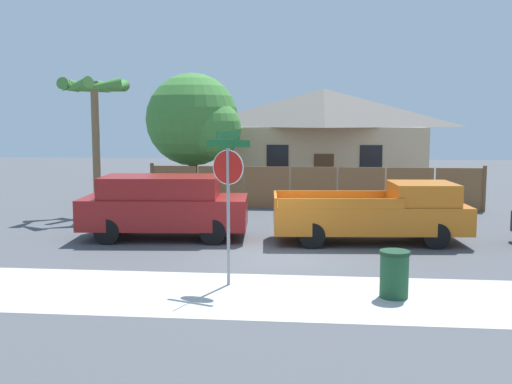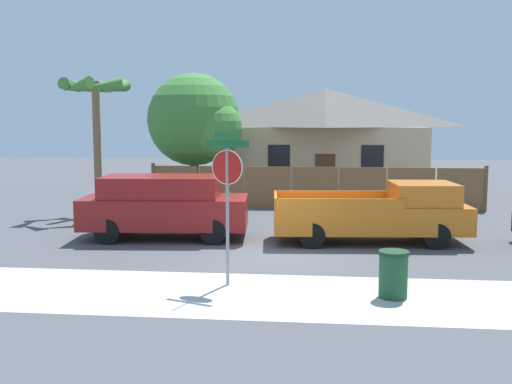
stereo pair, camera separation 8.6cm
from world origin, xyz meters
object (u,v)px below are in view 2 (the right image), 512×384
(palm_tree, at_px, (96,99))
(stop_sign, at_px, (227,181))
(orange_pickup, at_px, (378,213))
(house, at_px, (325,137))
(red_suv, at_px, (164,205))
(oak_tree, at_px, (198,122))
(trash_bin, at_px, (393,274))

(palm_tree, xyz_separation_m, stop_sign, (6.26, -9.04, -2.06))
(orange_pickup, xyz_separation_m, stop_sign, (-3.61, -4.89, 1.39))
(house, relative_size, red_suv, 2.02)
(palm_tree, distance_m, red_suv, 6.42)
(house, distance_m, stop_sign, 18.79)
(oak_tree, height_order, trash_bin, oak_tree)
(house, distance_m, oak_tree, 7.78)
(stop_sign, xyz_separation_m, trash_bin, (3.40, -0.58, -1.77))
(palm_tree, xyz_separation_m, orange_pickup, (9.87, -4.15, -3.45))
(red_suv, xyz_separation_m, orange_pickup, (6.26, 0.02, -0.16))
(red_suv, height_order, orange_pickup, red_suv)
(house, relative_size, stop_sign, 3.09)
(red_suv, bearing_deg, trash_bin, -46.74)
(oak_tree, bearing_deg, house, 44.51)
(house, bearing_deg, trash_bin, -86.38)
(trash_bin, bearing_deg, stop_sign, 170.26)
(oak_tree, height_order, orange_pickup, oak_tree)
(house, relative_size, trash_bin, 10.73)
(oak_tree, distance_m, red_suv, 8.74)
(oak_tree, relative_size, red_suv, 1.11)
(stop_sign, height_order, trash_bin, stop_sign)
(house, relative_size, oak_tree, 1.83)
(orange_pickup, bearing_deg, trash_bin, -96.95)
(palm_tree, height_order, trash_bin, palm_tree)
(stop_sign, bearing_deg, house, 104.11)
(red_suv, bearing_deg, palm_tree, 126.17)
(red_suv, xyz_separation_m, trash_bin, (6.05, -5.45, -0.54))
(house, relative_size, palm_tree, 2.01)
(oak_tree, xyz_separation_m, orange_pickup, (6.95, -8.34, -2.60))
(stop_sign, bearing_deg, palm_tree, 145.45)
(house, relative_size, orange_pickup, 1.80)
(stop_sign, relative_size, trash_bin, 3.47)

